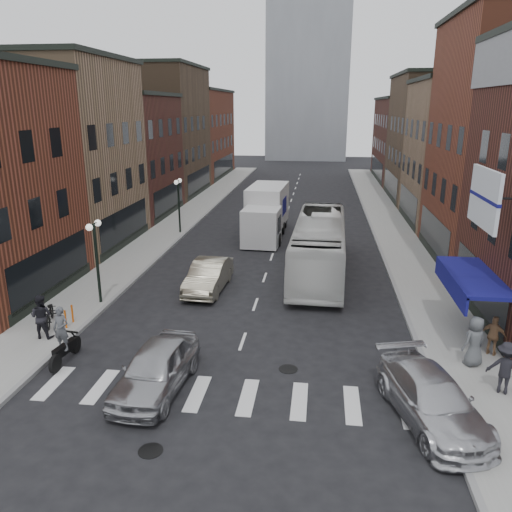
{
  "coord_description": "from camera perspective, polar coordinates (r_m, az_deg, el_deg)",
  "views": [
    {
      "loc": [
        2.93,
        -17.25,
        9.21
      ],
      "look_at": [
        -0.03,
        5.43,
        2.32
      ],
      "focal_mm": 35.0,
      "sensor_mm": 36.0,
      "label": 1
    }
  ],
  "objects": [
    {
      "name": "bldg_right_far_a",
      "position": [
        53.71,
        20.9,
        12.44
      ],
      "size": [
        10.3,
        12.2,
        12.3
      ],
      "color": "#4B3725",
      "rests_on": "ground"
    },
    {
      "name": "bldg_left_far_b",
      "position": [
        68.72,
        -7.93,
        13.65
      ],
      "size": [
        10.3,
        16.2,
        11.3
      ],
      "color": "brown",
      "rests_on": "ground"
    },
    {
      "name": "bldg_left_mid_a",
      "position": [
        36.15,
        -22.74,
        10.65
      ],
      "size": [
        10.3,
        10.2,
        12.3
      ],
      "color": "#826547",
      "rests_on": "ground"
    },
    {
      "name": "curb_left",
      "position": [
        41.52,
        -6.62,
        3.84
      ],
      "size": [
        0.2,
        74.0,
        0.16
      ],
      "primitive_type": "cube",
      "color": "gray",
      "rests_on": "ground"
    },
    {
      "name": "sidewalk_right",
      "position": [
        40.68,
        15.12,
        3.2
      ],
      "size": [
        3.0,
        74.0,
        0.15
      ],
      "primitive_type": "cube",
      "color": "gray",
      "rests_on": "ground"
    },
    {
      "name": "parked_bicycle",
      "position": [
        23.41,
        -22.49,
        -6.02
      ],
      "size": [
        1.37,
        2.04,
        1.01
      ],
      "primitive_type": "imported",
      "rotation": [
        0.0,
        0.0,
        0.4
      ],
      "color": "black",
      "rests_on": "sidewalk_left"
    },
    {
      "name": "ground",
      "position": [
        19.77,
        -2.0,
        -11.01
      ],
      "size": [
        160.0,
        160.0,
        0.0
      ],
      "primitive_type": "plane",
      "color": "black",
      "rests_on": "ground"
    },
    {
      "name": "crosswalk_stripes",
      "position": [
        17.22,
        -3.68,
        -15.62
      ],
      "size": [
        12.0,
        2.2,
        0.01
      ],
      "primitive_type": "cube",
      "color": "silver",
      "rests_on": "ground"
    },
    {
      "name": "ped_right_a",
      "position": [
        18.51,
        26.64,
        -11.35
      ],
      "size": [
        1.29,
        0.98,
        1.79
      ],
      "primitive_type": "imported",
      "rotation": [
        0.0,
        0.0,
        2.74
      ],
      "color": "black",
      "rests_on": "sidewalk_right"
    },
    {
      "name": "curb_car",
      "position": [
        16.54,
        19.45,
        -15.16
      ],
      "size": [
        3.33,
        5.4,
        1.46
      ],
      "primitive_type": "imported",
      "rotation": [
        0.0,
        0.0,
        0.27
      ],
      "color": "silver",
      "rests_on": "ground"
    },
    {
      "name": "streetlamp_far",
      "position": [
        37.27,
        -8.84,
        6.84
      ],
      "size": [
        0.32,
        1.22,
        4.11
      ],
      "color": "black",
      "rests_on": "ground"
    },
    {
      "name": "bldg_right_mid_b",
      "position": [
        43.12,
        24.08,
        10.61
      ],
      "size": [
        10.3,
        10.2,
        11.3
      ],
      "color": "#826547",
      "rests_on": "ground"
    },
    {
      "name": "bike_rack",
      "position": [
        23.02,
        -20.59,
        -6.47
      ],
      "size": [
        0.08,
        0.68,
        0.8
      ],
      "color": "#D8590C",
      "rests_on": "sidewalk_left"
    },
    {
      "name": "sidewalk_left",
      "position": [
        41.89,
        -8.62,
        3.98
      ],
      "size": [
        3.0,
        74.0,
        0.15
      ],
      "primitive_type": "cube",
      "color": "gray",
      "rests_on": "ground"
    },
    {
      "name": "awning_blue",
      "position": [
        21.66,
        23.11,
        -2.32
      ],
      "size": [
        1.8,
        5.0,
        0.78
      ],
      "color": "navy",
      "rests_on": "ground"
    },
    {
      "name": "ped_right_b",
      "position": [
        20.99,
        25.52,
        -8.22
      ],
      "size": [
        1.02,
        0.85,
        1.56
      ],
      "primitive_type": "imported",
      "rotation": [
        0.0,
        0.0,
        2.63
      ],
      "color": "#936D4B",
      "rests_on": "sidewalk_right"
    },
    {
      "name": "sedan_left_far",
      "position": [
        25.97,
        -5.45,
        -2.27
      ],
      "size": [
        1.84,
        4.78,
        1.55
      ],
      "primitive_type": "imported",
      "rotation": [
        0.0,
        0.0,
        -0.04
      ],
      "color": "#A9A189",
      "rests_on": "ground"
    },
    {
      "name": "box_truck",
      "position": [
        36.35,
        1.14,
        4.96
      ],
      "size": [
        2.82,
        8.37,
        3.59
      ],
      "rotation": [
        0.0,
        0.0,
        -0.06
      ],
      "color": "silver",
      "rests_on": "ground"
    },
    {
      "name": "bldg_left_far_a",
      "position": [
        55.3,
        -11.84,
        13.77
      ],
      "size": [
        10.3,
        12.2,
        13.3
      ],
      "color": "#4B3725",
      "rests_on": "ground"
    },
    {
      "name": "bldg_left_mid_b",
      "position": [
        45.16,
        -16.3,
        10.96
      ],
      "size": [
        10.3,
        10.2,
        10.3
      ],
      "color": "#4D221B",
      "rests_on": "ground"
    },
    {
      "name": "motorcycle_rider",
      "position": [
        19.93,
        -21.22,
        -8.64
      ],
      "size": [
        0.66,
        2.2,
        2.24
      ],
      "rotation": [
        0.0,
        0.0,
        -0.13
      ],
      "color": "black",
      "rests_on": "ground"
    },
    {
      "name": "billboard_sign",
      "position": [
        18.88,
        24.88,
        5.83
      ],
      "size": [
        1.52,
        3.0,
        3.7
      ],
      "color": "black",
      "rests_on": "ground"
    },
    {
      "name": "transit_bus",
      "position": [
        28.42,
        7.24,
        1.16
      ],
      "size": [
        3.1,
        11.8,
        3.27
      ],
      "primitive_type": "imported",
      "rotation": [
        0.0,
        0.0,
        -0.03
      ],
      "color": "silver",
      "rests_on": "ground"
    },
    {
      "name": "sedan_left_near",
      "position": [
        17.42,
        -11.35,
        -12.47
      ],
      "size": [
        2.23,
        4.82,
        1.6
      ],
      "primitive_type": "imported",
      "rotation": [
        0.0,
        0.0,
        -0.07
      ],
      "color": "#ADAEB2",
      "rests_on": "ground"
    },
    {
      "name": "curb_right",
      "position": [
        40.52,
        13.01,
        3.19
      ],
      "size": [
        0.2,
        74.0,
        0.16
      ],
      "primitive_type": "cube",
      "color": "gray",
      "rests_on": "ground"
    },
    {
      "name": "ped_right_c",
      "position": [
        19.86,
        23.72,
        -8.9
      ],
      "size": [
        1.09,
        0.97,
        1.87
      ],
      "primitive_type": "imported",
      "rotation": [
        0.0,
        0.0,
        3.66
      ],
      "color": "#53575A",
      "rests_on": "sidewalk_right"
    },
    {
      "name": "distant_tower",
      "position": [
        96.59,
        6.22,
        26.09
      ],
      "size": [
        14.0,
        14.0,
        50.0
      ],
      "primitive_type": "cube",
      "color": "#9399A0",
      "rests_on": "ground"
    },
    {
      "name": "bldg_right_far_b",
      "position": [
        67.46,
        18.16,
        12.51
      ],
      "size": [
        10.3,
        16.2,
        10.3
      ],
      "color": "#4D221B",
      "rests_on": "ground"
    },
    {
      "name": "streetlamp_near",
      "position": [
        24.45,
        -17.86,
        1.01
      ],
      "size": [
        0.32,
        1.22,
        4.11
      ],
      "color": "black",
      "rests_on": "ground"
    },
    {
      "name": "ped_left_solo",
      "position": [
        22.06,
        -23.35,
        -6.36
      ],
      "size": [
        0.9,
        0.52,
        1.83
      ],
      "primitive_type": "imported",
      "rotation": [
        0.0,
        0.0,
        3.13
      ],
      "color": "black",
      "rests_on": "sidewalk_left"
    }
  ]
}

